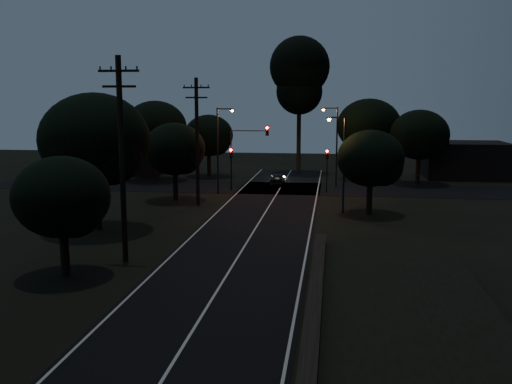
# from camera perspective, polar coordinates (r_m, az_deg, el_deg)

# --- Properties ---
(road_surface) EXTENTS (60.00, 70.00, 0.03)m
(road_surface) POSITION_cam_1_polar(r_m,az_deg,el_deg) (46.23, 1.19, -1.65)
(road_surface) COLOR black
(road_surface) RESTS_ON ground
(retaining_wall) EXTENTS (6.93, 26.00, 1.60)m
(retaining_wall) POSITION_cam_1_polar(r_m,az_deg,el_deg) (18.99, 15.40, -16.34)
(retaining_wall) COLOR black
(retaining_wall) RESTS_ON ground
(utility_pole_mid) EXTENTS (2.20, 0.30, 11.00)m
(utility_pole_mid) POSITION_cam_1_polar(r_m,az_deg,el_deg) (31.21, -13.28, 3.50)
(utility_pole_mid) COLOR black
(utility_pole_mid) RESTS_ON ground
(utility_pole_far) EXTENTS (2.20, 0.30, 10.50)m
(utility_pole_far) POSITION_cam_1_polar(r_m,az_deg,el_deg) (47.44, -5.92, 5.25)
(utility_pole_far) COLOR black
(utility_pole_far) RESTS_ON ground
(tree_left_b) EXTENTS (4.74, 4.74, 6.02)m
(tree_left_b) POSITION_cam_1_polar(r_m,az_deg,el_deg) (29.37, -18.65, -0.70)
(tree_left_b) COLOR black
(tree_left_b) RESTS_ON ground
(tree_left_c) EXTENTS (7.29, 7.29, 9.21)m
(tree_left_c) POSITION_cam_1_polar(r_m,az_deg,el_deg) (39.11, -15.53, 4.83)
(tree_left_c) COLOR black
(tree_left_c) RESTS_ON ground
(tree_left_d) EXTENTS (5.34, 5.34, 6.78)m
(tree_left_d) POSITION_cam_1_polar(r_m,az_deg,el_deg) (49.93, -7.97, 4.14)
(tree_left_d) COLOR black
(tree_left_d) RESTS_ON ground
(tree_far_nw) EXTENTS (5.58, 5.58, 7.07)m
(tree_far_nw) POSITION_cam_1_polar(r_m,az_deg,el_deg) (65.52, -4.61, 5.55)
(tree_far_nw) COLOR black
(tree_far_nw) RESTS_ON ground
(tree_far_w) EXTENTS (6.78, 6.78, 8.65)m
(tree_far_w) POSITION_cam_1_polar(r_m,az_deg,el_deg) (62.85, -9.85, 6.24)
(tree_far_w) COLOR black
(tree_far_w) RESTS_ON ground
(tree_far_ne) EXTENTS (7.02, 7.02, 8.88)m
(tree_far_ne) POSITION_cam_1_polar(r_m,az_deg,el_deg) (64.05, 11.46, 6.36)
(tree_far_ne) COLOR black
(tree_far_ne) RESTS_ON ground
(tree_far_e) EXTENTS (6.10, 6.10, 7.74)m
(tree_far_e) POSITION_cam_1_polar(r_m,az_deg,el_deg) (61.65, 16.24, 5.39)
(tree_far_e) COLOR black
(tree_far_e) RESTS_ON ground
(tree_right_a) EXTENTS (5.10, 5.10, 6.49)m
(tree_right_a) POSITION_cam_1_polar(r_m,az_deg,el_deg) (44.23, 11.63, 3.16)
(tree_right_a) COLOR black
(tree_right_a) RESTS_ON ground
(tall_pine) EXTENTS (7.12, 7.12, 16.19)m
(tall_pine) POSITION_cam_1_polar(r_m,az_deg,el_deg) (69.19, 4.37, 11.62)
(tall_pine) COLOR black
(tall_pine) RESTS_ON ground
(building_left) EXTENTS (10.00, 8.00, 4.40)m
(building_left) POSITION_cam_1_polar(r_m,az_deg,el_deg) (70.93, -13.11, 3.69)
(building_left) COLOR black
(building_left) RESTS_ON ground
(building_right) EXTENTS (9.00, 7.00, 4.00)m
(building_right) POSITION_cam_1_polar(r_m,az_deg,el_deg) (68.95, 20.15, 3.04)
(building_right) COLOR black
(building_right) RESTS_ON ground
(signal_left) EXTENTS (0.28, 0.35, 4.10)m
(signal_left) POSITION_cam_1_polar(r_m,az_deg,el_deg) (55.17, -2.50, 3.07)
(signal_left) COLOR black
(signal_left) RESTS_ON ground
(signal_right) EXTENTS (0.28, 0.35, 4.10)m
(signal_right) POSITION_cam_1_polar(r_m,az_deg,el_deg) (54.30, 7.11, 2.91)
(signal_right) COLOR black
(signal_right) RESTS_ON ground
(signal_mast) EXTENTS (3.70, 0.35, 6.25)m
(signal_mast) POSITION_cam_1_polar(r_m,az_deg,el_deg) (54.76, -0.77, 4.62)
(signal_mast) COLOR black
(signal_mast) RESTS_ON ground
(streetlight_a) EXTENTS (1.66, 0.26, 8.00)m
(streetlight_a) POSITION_cam_1_polar(r_m,az_deg,el_deg) (53.19, -3.65, 4.78)
(streetlight_a) COLOR black
(streetlight_a) RESTS_ON ground
(streetlight_b) EXTENTS (1.66, 0.26, 8.00)m
(streetlight_b) POSITION_cam_1_polar(r_m,az_deg,el_deg) (58.14, 7.89, 5.09)
(streetlight_b) COLOR black
(streetlight_b) RESTS_ON ground
(streetlight_c) EXTENTS (1.46, 0.26, 7.50)m
(streetlight_c) POSITION_cam_1_polar(r_m,az_deg,el_deg) (44.21, 8.58, 3.44)
(streetlight_c) COLOR black
(streetlight_c) RESTS_ON ground
(car) EXTENTS (1.59, 3.68, 1.24)m
(car) POSITION_cam_1_polar(r_m,az_deg,el_deg) (58.81, 2.15, 1.28)
(car) COLOR black
(car) RESTS_ON ground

